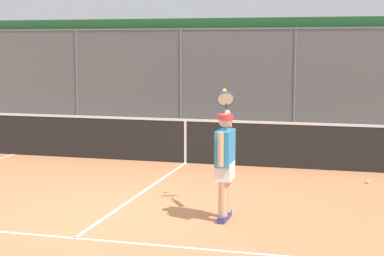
# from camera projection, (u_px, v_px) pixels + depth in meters

# --- Properties ---
(ground_plane) EXTENTS (60.00, 60.00, 0.00)m
(ground_plane) POSITION_uv_depth(u_px,v_px,m) (108.00, 215.00, 9.31)
(ground_plane) COLOR #C67A4C
(court_line_markings) EXTENTS (8.37, 9.98, 0.01)m
(court_line_markings) POSITION_uv_depth(u_px,v_px,m) (64.00, 245.00, 7.91)
(court_line_markings) COLOR white
(court_line_markings) RESTS_ON ground
(fence_backdrop) EXTENTS (20.43, 1.37, 3.34)m
(fence_backdrop) POSITION_uv_depth(u_px,v_px,m) (240.00, 73.00, 19.29)
(fence_backdrop) COLOR #565B60
(fence_backdrop) RESTS_ON ground
(tennis_net) EXTENTS (10.76, 0.09, 1.07)m
(tennis_net) POSITION_uv_depth(u_px,v_px,m) (185.00, 140.00, 13.38)
(tennis_net) COLOR #2D2D2D
(tennis_net) RESTS_ON ground
(tennis_player) EXTENTS (0.45, 1.34, 1.84)m
(tennis_player) POSITION_uv_depth(u_px,v_px,m) (225.00, 159.00, 8.98)
(tennis_player) COLOR navy
(tennis_player) RESTS_ON ground
(tennis_ball_near_baseline) EXTENTS (0.07, 0.07, 0.07)m
(tennis_ball_near_baseline) POSITION_uv_depth(u_px,v_px,m) (367.00, 182.00, 11.44)
(tennis_ball_near_baseline) COLOR #C1D138
(tennis_ball_near_baseline) RESTS_ON ground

